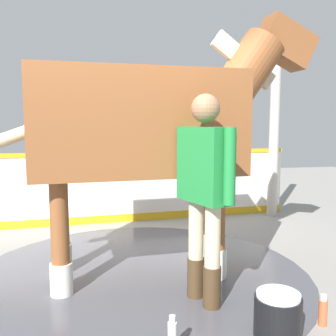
# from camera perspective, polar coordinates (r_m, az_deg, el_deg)

# --- Properties ---
(ground_plane) EXTENTS (16.00, 16.00, 0.02)m
(ground_plane) POSITION_cam_1_polar(r_m,az_deg,el_deg) (3.98, -8.68, -15.86)
(ground_plane) COLOR gray
(wet_patch) EXTENTS (3.44, 3.44, 0.00)m
(wet_patch) POSITION_cam_1_polar(r_m,az_deg,el_deg) (3.99, -4.52, -15.59)
(wet_patch) COLOR #4C4C54
(wet_patch) RESTS_ON ground
(barrier_wall) EXTENTS (5.69, 0.45, 1.09)m
(barrier_wall) POSITION_cam_1_polar(r_m,az_deg,el_deg) (5.85, -8.30, -3.27)
(barrier_wall) COLOR white
(barrier_wall) RESTS_ON ground
(roof_post_near) EXTENTS (0.16, 0.16, 2.79)m
(roof_post_near) POSITION_cam_1_polar(r_m,az_deg,el_deg) (6.37, 15.66, 5.45)
(roof_post_near) COLOR #B7B2A8
(roof_post_near) RESTS_ON ground
(horse) EXTENTS (3.32, 1.09, 2.62)m
(horse) POSITION_cam_1_polar(r_m,az_deg,el_deg) (3.71, -2.93, 6.44)
(horse) COLOR brown
(horse) RESTS_ON ground
(handler) EXTENTS (0.38, 0.66, 1.75)m
(handler) POSITION_cam_1_polar(r_m,az_deg,el_deg) (3.14, 5.53, -2.34)
(handler) COLOR #47331E
(handler) RESTS_ON ground
(wash_bucket) EXTENTS (0.33, 0.33, 0.33)m
(wash_bucket) POSITION_cam_1_polar(r_m,az_deg,el_deg) (3.00, 16.15, -20.46)
(wash_bucket) COLOR black
(wash_bucket) RESTS_ON ground
(bottle_shampoo) EXTENTS (0.06, 0.06, 0.27)m
(bottle_shampoo) POSITION_cam_1_polar(r_m,az_deg,el_deg) (2.74, 0.64, -23.95)
(bottle_shampoo) COLOR white
(bottle_shampoo) RESTS_ON ground
(bottle_spray) EXTENTS (0.06, 0.06, 0.24)m
(bottle_spray) POSITION_cam_1_polar(r_m,az_deg,el_deg) (3.27, 22.24, -19.30)
(bottle_spray) COLOR #CC5933
(bottle_spray) RESTS_ON ground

